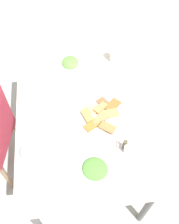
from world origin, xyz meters
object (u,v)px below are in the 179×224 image
dining_table (82,119)px  condiment_caddy (125,149)px  pide_platter (102,116)px  salad_plate_rice (95,169)px  drinking_glass (29,155)px  spoon (103,79)px  soda_can (114,55)px  fork (108,79)px  salad_plate_greens (70,63)px  paper_napkin (106,79)px

dining_table → condiment_caddy: size_ratio=12.10×
pide_platter → condiment_caddy: (-0.25, -0.09, 0.01)m
salad_plate_rice → drinking_glass: 0.38m
salad_plate_rice → condiment_caddy: size_ratio=2.23×
pide_platter → drinking_glass: 0.51m
spoon → salad_plate_rice: bearing=144.6°
pide_platter → soda_can: (0.51, -0.18, 0.05)m
salad_plate_rice → soda_can: 0.90m
pide_platter → spoon: bearing=-11.2°
dining_table → pide_platter: 0.16m
fork → spoon: bearing=73.8°
dining_table → salad_plate_greens: bearing=3.7°
salad_plate_rice → paper_napkin: (0.67, -0.18, -0.01)m
spoon → paper_napkin: bearing=-111.7°
pide_platter → fork: pide_platter is taller
paper_napkin → condiment_caddy: 0.58m
dining_table → salad_plate_rice: 0.42m
salad_plate_rice → drinking_glass: bearing=71.4°
dining_table → pide_platter: bearing=-113.5°
soda_can → fork: size_ratio=0.67×
pide_platter → fork: bearing=-17.1°
pide_platter → spoon: size_ratio=1.85×
drinking_glass → paper_napkin: size_ratio=0.87×
condiment_caddy → dining_table: bearing=35.6°
soda_can → paper_napkin: bearing=152.8°
dining_table → paper_napkin: 0.35m
salad_plate_rice → paper_napkin: 0.70m
paper_napkin → spoon: size_ratio=0.63×
salad_plate_greens → condiment_caddy: (-0.76, -0.25, 0.01)m
fork → pide_platter: bearing=146.6°
soda_can → salad_plate_rice: bearing=162.1°
dining_table → condiment_caddy: condiment_caddy is taller
soda_can → condiment_caddy: bearing=173.7°
paper_napkin → fork: size_ratio=0.63×
fork → condiment_caddy: bearing=163.0°
paper_napkin → spoon: spoon is taller
salad_plate_greens → spoon: size_ratio=1.18×
paper_napkin → drinking_glass: bearing=135.6°
salad_plate_greens → soda_can: bearing=-90.4°
pide_platter → spoon: 0.33m
soda_can → drinking_glass: size_ratio=1.21×
dining_table → salad_plate_rice: (-0.41, -0.03, 0.09)m
salad_plate_greens → salad_plate_rice: bearing=-176.1°
salad_plate_rice → paper_napkin: size_ratio=1.97×
drinking_glass → spoon: drinking_glass is taller
dining_table → drinking_glass: (-0.28, 0.33, 0.12)m
salad_plate_rice → paper_napkin: salad_plate_rice is taller
salad_plate_greens → condiment_caddy: bearing=-161.8°
soda_can → fork: (-0.18, 0.08, -0.06)m
dining_table → paper_napkin: bearing=-38.2°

